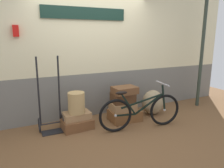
{
  "coord_description": "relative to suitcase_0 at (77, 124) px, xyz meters",
  "views": [
    {
      "loc": [
        -1.52,
        -3.44,
        1.73
      ],
      "look_at": [
        0.17,
        0.13,
        0.83
      ],
      "focal_mm": 33.71,
      "sensor_mm": 36.0,
      "label": 1
    }
  ],
  "objects": [
    {
      "name": "bicycle",
      "position": [
        1.1,
        -0.51,
        0.25
      ],
      "size": [
        1.64,
        0.46,
        0.86
      ],
      "color": "black",
      "rests_on": "ground"
    },
    {
      "name": "ground",
      "position": [
        0.53,
        -0.22,
        -0.12
      ],
      "size": [
        9.28,
        5.2,
        0.06
      ],
      "primitive_type": "cube",
      "color": "brown"
    },
    {
      "name": "suitcase_4",
      "position": [
        1.0,
        0.03,
        0.38
      ],
      "size": [
        0.48,
        0.41,
        0.2
      ],
      "primitive_type": "cube",
      "rotation": [
        0.0,
        0.0,
        -0.09
      ],
      "color": "#4C2D19",
      "rests_on": "suitcase_3"
    },
    {
      "name": "station_building",
      "position": [
        0.54,
        0.63,
        1.47
      ],
      "size": [
        7.28,
        0.74,
        3.13
      ],
      "color": "slate",
      "rests_on": "ground"
    },
    {
      "name": "burlap_sack",
      "position": [
        1.76,
        0.03,
        0.18
      ],
      "size": [
        0.49,
        0.42,
        0.55
      ],
      "primitive_type": "ellipsoid",
      "color": "#9E8966",
      "rests_on": "ground"
    },
    {
      "name": "suitcase_5",
      "position": [
        1.02,
        -0.01,
        0.55
      ],
      "size": [
        0.5,
        0.37,
        0.14
      ],
      "primitive_type": "cube",
      "rotation": [
        0.0,
        0.0,
        0.05
      ],
      "color": "brown",
      "rests_on": "suitcase_4"
    },
    {
      "name": "suitcase_0",
      "position": [
        0.0,
        0.0,
        0.0
      ],
      "size": [
        0.58,
        0.42,
        0.19
      ],
      "primitive_type": "cube",
      "rotation": [
        0.0,
        0.0,
        0.06
      ],
      "color": "brown",
      "rests_on": "ground"
    },
    {
      "name": "luggage_trolley",
      "position": [
        -0.46,
        0.12,
        0.24
      ],
      "size": [
        0.44,
        0.36,
        1.39
      ],
      "color": "black",
      "rests_on": "ground"
    },
    {
      "name": "wicker_basket",
      "position": [
        0.01,
        0.01,
        0.42
      ],
      "size": [
        0.31,
        0.31,
        0.4
      ],
      "primitive_type": "cylinder",
      "color": "tan",
      "rests_on": "suitcase_1"
    },
    {
      "name": "suitcase_1",
      "position": [
        0.01,
        0.04,
        0.16
      ],
      "size": [
        0.51,
        0.34,
        0.13
      ],
      "primitive_type": "cube",
      "rotation": [
        0.0,
        0.0,
        0.02
      ],
      "color": "#9E754C",
      "rests_on": "suitcase_0"
    },
    {
      "name": "suitcase_3",
      "position": [
        0.99,
        0.02,
        0.2
      ],
      "size": [
        0.52,
        0.42,
        0.16
      ],
      "primitive_type": "cube",
      "rotation": [
        0.0,
        0.0,
        -0.07
      ],
      "color": "#9E754C",
      "rests_on": "suitcase_2"
    },
    {
      "name": "suitcase_2",
      "position": [
        1.02,
        -0.02,
        0.02
      ],
      "size": [
        0.63,
        0.47,
        0.22
      ],
      "primitive_type": "cube",
      "rotation": [
        0.0,
        0.0,
        -0.03
      ],
      "color": "brown",
      "rests_on": "ground"
    }
  ]
}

